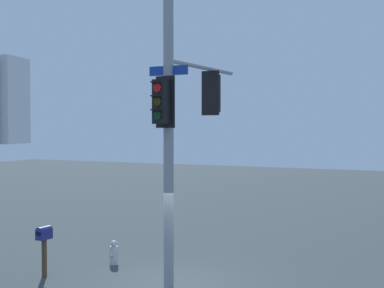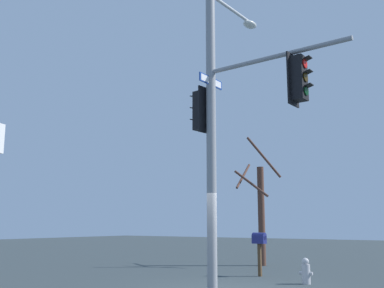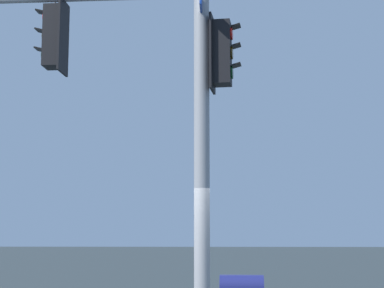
% 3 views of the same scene
% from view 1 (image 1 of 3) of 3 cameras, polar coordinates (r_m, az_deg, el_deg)
% --- Properties ---
extents(ground_plane, '(80.00, 80.00, 0.00)m').
position_cam_1_polar(ground_plane, '(14.69, -2.03, -14.67)').
color(ground_plane, '#313B3F').
extents(main_signal_pole_assembly, '(4.59, 3.13, 8.64)m').
position_cam_1_polar(main_signal_pole_assembly, '(14.15, -2.01, 4.59)').
color(main_signal_pole_assembly, gray).
rests_on(main_signal_pole_assembly, ground).
extents(fire_hydrant, '(0.38, 0.24, 0.73)m').
position_cam_1_polar(fire_hydrant, '(16.80, -8.26, -11.34)').
color(fire_hydrant, '#B2B2B7').
rests_on(fire_hydrant, ground).
extents(mailbox, '(0.46, 0.27, 1.41)m').
position_cam_1_polar(mailbox, '(15.72, -15.35, -9.46)').
color(mailbox, '#4C3823').
rests_on(mailbox, ground).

